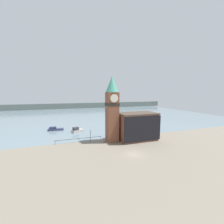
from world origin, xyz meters
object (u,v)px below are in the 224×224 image
(boat_near, at_px, (77,130))
(lamp_post, at_px, (90,134))
(boat_far, at_px, (55,129))
(mooring_bollard_near, at_px, (104,142))
(pier_building, at_px, (137,126))
(clock_tower, at_px, (112,107))

(boat_near, height_order, lamp_post, lamp_post)
(boat_far, height_order, mooring_bollard_near, boat_far)
(boat_near, distance_m, boat_far, 9.48)
(pier_building, bearing_deg, clock_tower, 173.08)
(mooring_bollard_near, height_order, lamp_post, lamp_post)
(pier_building, height_order, mooring_bollard_near, pier_building)
(clock_tower, height_order, pier_building, clock_tower)
(boat_near, xyz_separation_m, lamp_post, (2.27, -13.37, 1.97))
(clock_tower, relative_size, lamp_post, 5.09)
(clock_tower, relative_size, boat_near, 3.96)
(pier_building, xyz_separation_m, mooring_bollard_near, (-10.61, 0.05, -3.86))
(mooring_bollard_near, bearing_deg, boat_near, 110.94)
(clock_tower, height_order, boat_far, clock_tower)
(boat_far, bearing_deg, clock_tower, -49.08)
(boat_far, xyz_separation_m, lamp_post, (10.07, -18.76, 2.13))
(pier_building, relative_size, boat_near, 2.44)
(clock_tower, xyz_separation_m, boat_near, (-8.62, 14.44, -9.50))
(clock_tower, xyz_separation_m, mooring_bollard_near, (-2.74, -0.91, -9.83))
(pier_building, height_order, boat_far, pier_building)
(clock_tower, bearing_deg, lamp_post, 170.49)
(pier_building, height_order, boat_near, pier_building)
(mooring_bollard_near, bearing_deg, boat_far, 123.39)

